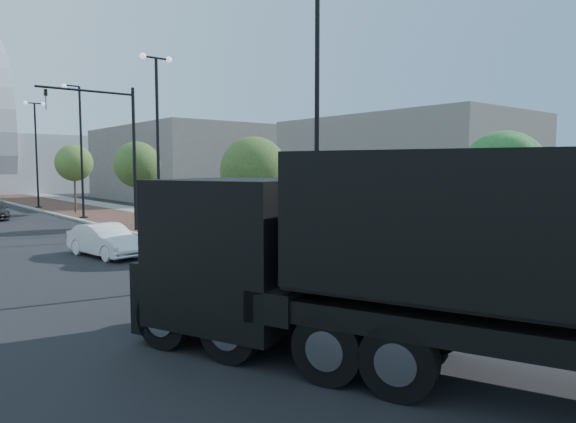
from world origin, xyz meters
TOP-DOWN VIEW (x-y plane):
  - sidewalk at (3.50, 40.00)m, footprint 7.00×140.00m
  - concrete_strip at (6.20, 40.00)m, footprint 2.40×140.00m
  - curb at (0.00, 40.00)m, footprint 0.30×140.00m
  - dump_truck at (-3.87, 3.08)m, footprint 7.79×14.04m
  - white_sedan at (-3.61, 18.12)m, footprint 2.03×4.21m
  - pedestrian at (6.22, 6.86)m, footprint 0.74×0.51m
  - streetlight_1 at (0.49, 10.00)m, footprint 1.44×0.56m
  - streetlight_2 at (0.60, 22.00)m, footprint 1.72×0.56m
  - streetlight_3 at (0.49, 34.00)m, footprint 1.44×0.56m
  - streetlight_4 at (0.60, 46.00)m, footprint 1.72×0.56m
  - traffic_mast at (-0.30, 25.00)m, footprint 5.09×0.20m
  - tree_0 at (1.65, 4.02)m, footprint 2.28×2.21m
  - tree_1 at (1.65, 15.02)m, footprint 2.84×2.84m
  - tree_2 at (1.65, 27.02)m, footprint 2.75×2.75m
  - tree_3 at (1.65, 39.02)m, footprint 2.84×2.84m
  - commercial_block_ne at (16.00, 50.00)m, footprint 12.00×22.00m
  - commercial_block_e at (18.00, 20.00)m, footprint 10.00×16.00m
  - utility_cover_1 at (2.40, 8.00)m, footprint 0.50×0.50m
  - utility_cover_2 at (2.40, 19.00)m, footprint 0.50×0.50m

SIDE VIEW (x-z plane):
  - sidewalk at x=3.50m, z-range 0.00..0.12m
  - concrete_strip at x=6.20m, z-range 0.00..0.13m
  - curb at x=0.00m, z-range 0.00..0.14m
  - utility_cover_1 at x=2.40m, z-range 0.12..0.14m
  - utility_cover_2 at x=2.40m, z-range 0.12..0.14m
  - white_sedan at x=-3.61m, z-range 0.00..1.33m
  - pedestrian at x=6.22m, z-range 0.00..1.94m
  - dump_truck at x=-3.87m, z-range -0.31..3.59m
  - tree_0 at x=1.65m, z-range 1.17..5.74m
  - tree_1 at x=1.65m, z-range 1.03..5.96m
  - commercial_block_e at x=18.00m, z-range 0.00..7.00m
  - tree_2 at x=1.65m, z-range 1.20..6.37m
  - tree_3 at x=1.65m, z-range 1.26..6.65m
  - commercial_block_ne at x=16.00m, z-range 0.00..8.00m
  - streetlight_1 at x=0.49m, z-range -0.26..8.95m
  - streetlight_3 at x=0.49m, z-range -0.26..8.95m
  - streetlight_2 at x=0.60m, z-range 0.18..9.46m
  - streetlight_4 at x=0.60m, z-range 0.18..9.46m
  - traffic_mast at x=-0.30m, z-range 0.98..8.98m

